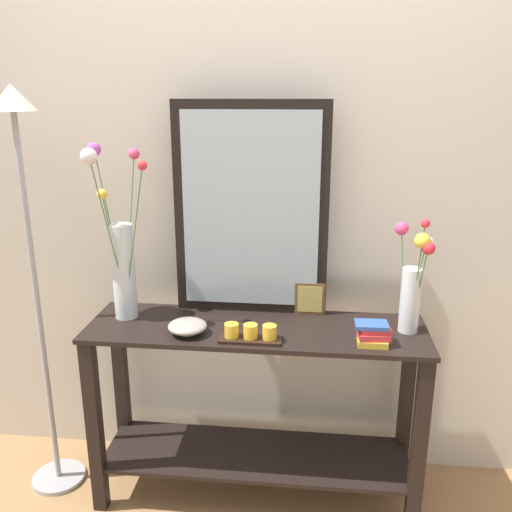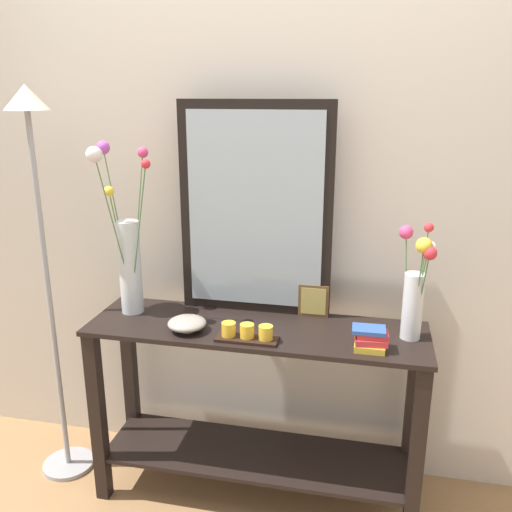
% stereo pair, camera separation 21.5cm
% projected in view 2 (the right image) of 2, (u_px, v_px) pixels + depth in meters
% --- Properties ---
extents(ground_plane, '(7.00, 6.00, 0.02)m').
position_uv_depth(ground_plane, '(256.00, 493.00, 2.48)').
color(ground_plane, '#997047').
extents(wall_back, '(6.40, 0.08, 2.70)m').
position_uv_depth(wall_back, '(272.00, 186.00, 2.39)').
color(wall_back, beige).
rests_on(wall_back, ground).
extents(console_table, '(1.40, 0.41, 0.82)m').
position_uv_depth(console_table, '(256.00, 396.00, 2.34)').
color(console_table, black).
rests_on(console_table, ground).
extents(mirror_leaning, '(0.65, 0.03, 0.90)m').
position_uv_depth(mirror_leaning, '(255.00, 211.00, 2.28)').
color(mirror_leaning, black).
rests_on(mirror_leaning, console_table).
extents(tall_vase_left, '(0.27, 0.31, 0.74)m').
position_uv_depth(tall_vase_left, '(127.00, 252.00, 2.32)').
color(tall_vase_left, silver).
rests_on(tall_vase_left, console_table).
extents(vase_right, '(0.13, 0.20, 0.46)m').
position_uv_depth(vase_right, '(416.00, 287.00, 2.08)').
color(vase_right, silver).
rests_on(vase_right, console_table).
extents(candle_tray, '(0.24, 0.09, 0.07)m').
position_uv_depth(candle_tray, '(247.00, 334.00, 2.12)').
color(candle_tray, black).
rests_on(candle_tray, console_table).
extents(picture_frame_small, '(0.13, 0.01, 0.14)m').
position_uv_depth(picture_frame_small, '(313.00, 301.00, 2.33)').
color(picture_frame_small, brown).
rests_on(picture_frame_small, console_table).
extents(decorative_bowl, '(0.16, 0.16, 0.06)m').
position_uv_depth(decorative_bowl, '(187.00, 323.00, 2.20)').
color(decorative_bowl, '#9E9389').
rests_on(decorative_bowl, console_table).
extents(book_stack, '(0.14, 0.10, 0.09)m').
position_uv_depth(book_stack, '(371.00, 339.00, 2.03)').
color(book_stack, gold).
rests_on(book_stack, console_table).
extents(floor_lamp, '(0.24, 0.24, 1.78)m').
position_uv_depth(floor_lamp, '(41.00, 226.00, 2.31)').
color(floor_lamp, '#9E9EA3').
rests_on(floor_lamp, ground).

